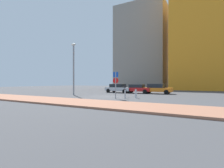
{
  "coord_description": "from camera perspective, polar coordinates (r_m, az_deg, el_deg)",
  "views": [
    {
      "loc": [
        10.15,
        -17.12,
        1.67
      ],
      "look_at": [
        -0.84,
        2.84,
        1.48
      ],
      "focal_mm": 26.7,
      "sensor_mm": 36.0,
      "label": 1
    }
  ],
  "objects": [
    {
      "name": "building_colorful_midrise",
      "position": [
        48.52,
        31.5,
        14.78
      ],
      "size": [
        17.9,
        17.72,
        27.43
      ],
      "primitive_type": "cube",
      "color": "orange",
      "rests_on": "ground"
    },
    {
      "name": "parking_meter",
      "position": [
        19.44,
        4.37,
        -1.88
      ],
      "size": [
        0.18,
        0.14,
        1.34
      ],
      "color": "#4C4C51",
      "rests_on": "ground"
    },
    {
      "name": "building_under_construction",
      "position": [
        54.86,
        10.06,
        12.21
      ],
      "size": [
        15.28,
        10.08,
        25.66
      ],
      "primitive_type": "cube",
      "color": "gray",
      "rests_on": "ground"
    },
    {
      "name": "parked_car_red",
      "position": [
        26.4,
        8.74,
        -1.54
      ],
      "size": [
        4.06,
        1.95,
        1.39
      ],
      "color": "red",
      "rests_on": "ground"
    },
    {
      "name": "traffic_bollard_mid",
      "position": [
        18.63,
        8.0,
        -3.27
      ],
      "size": [
        0.13,
        0.13,
        0.9
      ],
      "primitive_type": "cylinder",
      "color": "#B7B7BC",
      "rests_on": "ground"
    },
    {
      "name": "parked_car_orange",
      "position": [
        25.82,
        15.11,
        -1.53
      ],
      "size": [
        4.3,
        2.06,
        1.47
      ],
      "color": "orange",
      "rests_on": "ground"
    },
    {
      "name": "parked_car_silver",
      "position": [
        27.59,
        2.24,
        -1.41
      ],
      "size": [
        4.54,
        2.24,
        1.44
      ],
      "color": "#B7BABF",
      "rests_on": "ground"
    },
    {
      "name": "sidewalk_brick",
      "position": [
        14.69,
        -15.16,
        -5.78
      ],
      "size": [
        40.0,
        3.93,
        0.14
      ],
      "primitive_type": "cube",
      "color": "#9E664C",
      "rests_on": "ground"
    },
    {
      "name": "ground_plane",
      "position": [
        19.97,
        -1.82,
        -4.31
      ],
      "size": [
        120.0,
        120.0,
        0.0
      ],
      "primitive_type": "plane",
      "color": "#424244"
    },
    {
      "name": "traffic_bollard_far",
      "position": [
        18.03,
        8.22,
        -3.32
      ],
      "size": [
        0.13,
        0.13,
        0.95
      ],
      "primitive_type": "cylinder",
      "color": "#B7B7BC",
      "rests_on": "ground"
    },
    {
      "name": "traffic_bollard_near",
      "position": [
        17.5,
        4.5,
        -3.52
      ],
      "size": [
        0.14,
        0.14,
        0.89
      ],
      "primitive_type": "cylinder",
      "color": "#B7B7BC",
      "rests_on": "ground"
    },
    {
      "name": "parking_sign_post",
      "position": [
        17.24,
        1.26,
        0.8
      ],
      "size": [
        0.59,
        0.15,
        2.8
      ],
      "color": "gray",
      "rests_on": "ground"
    },
    {
      "name": "street_lamp",
      "position": [
        22.89,
        -13.01,
        6.49
      ],
      "size": [
        0.7,
        0.36,
        6.9
      ],
      "color": "gray",
      "rests_on": "ground"
    }
  ]
}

